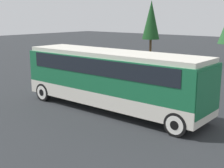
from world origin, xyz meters
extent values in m
plane|color=#26282B|center=(0.00, 0.00, 0.00)|extent=(120.00, 120.00, 0.00)
cube|color=silver|center=(0.00, 0.00, 0.79)|extent=(10.34, 2.53, 0.73)
cube|color=#19663D|center=(0.00, 0.00, 2.01)|extent=(10.34, 2.53, 1.70)
cube|color=black|center=(0.00, 0.00, 2.43)|extent=(9.10, 2.57, 0.76)
cube|color=beige|center=(0.00, 0.00, 2.97)|extent=(10.13, 2.32, 0.22)
cube|color=#19663D|center=(5.02, 0.00, 1.77)|extent=(0.36, 2.43, 1.94)
cylinder|color=black|center=(4.36, -1.15, 0.51)|extent=(1.01, 0.28, 1.01)
cylinder|color=silver|center=(4.36, -1.15, 0.51)|extent=(0.79, 0.30, 0.79)
cylinder|color=black|center=(4.36, -1.15, 0.51)|extent=(0.39, 0.32, 0.39)
cylinder|color=black|center=(4.36, 1.15, 0.51)|extent=(1.01, 0.28, 1.01)
cylinder|color=silver|center=(4.36, 1.15, 0.51)|extent=(0.79, 0.30, 0.79)
cylinder|color=black|center=(4.36, 1.15, 0.51)|extent=(0.39, 0.32, 0.39)
cylinder|color=black|center=(-4.21, -1.15, 0.51)|extent=(1.01, 0.28, 1.01)
cylinder|color=silver|center=(-4.21, -1.15, 0.51)|extent=(0.79, 0.30, 0.79)
cylinder|color=black|center=(-4.21, -1.15, 0.51)|extent=(0.39, 0.32, 0.39)
cylinder|color=black|center=(-4.21, 1.15, 0.51)|extent=(1.01, 0.28, 1.01)
cylinder|color=silver|center=(-4.21, 1.15, 0.51)|extent=(0.79, 0.30, 0.79)
cylinder|color=black|center=(-4.21, 1.15, 0.51)|extent=(0.39, 0.32, 0.39)
cube|color=navy|center=(-4.74, 9.07, 0.57)|extent=(4.27, 1.88, 0.62)
cube|color=black|center=(-4.91, 9.07, 1.18)|extent=(2.22, 1.69, 0.59)
cylinder|color=black|center=(-3.10, 8.22, 0.35)|extent=(0.71, 0.22, 0.71)
cylinder|color=black|center=(-3.10, 8.22, 0.35)|extent=(0.27, 0.26, 0.27)
cylinder|color=black|center=(-3.10, 9.92, 0.35)|extent=(0.71, 0.22, 0.71)
cylinder|color=black|center=(-3.10, 9.92, 0.35)|extent=(0.27, 0.26, 0.27)
cylinder|color=black|center=(-6.38, 8.22, 0.35)|extent=(0.71, 0.22, 0.71)
cylinder|color=black|center=(-6.38, 8.22, 0.35)|extent=(0.27, 0.26, 0.27)
cylinder|color=black|center=(-6.38, 9.92, 0.35)|extent=(0.71, 0.22, 0.71)
cylinder|color=black|center=(-6.38, 9.92, 0.35)|extent=(0.27, 0.26, 0.27)
cube|color=silver|center=(0.36, 5.47, 0.56)|extent=(4.58, 1.85, 0.66)
cube|color=black|center=(0.17, 5.47, 1.14)|extent=(2.38, 1.66, 0.51)
cylinder|color=black|center=(2.21, 4.64, 0.31)|extent=(0.63, 0.22, 0.63)
cylinder|color=black|center=(2.21, 4.64, 0.31)|extent=(0.24, 0.26, 0.24)
cylinder|color=black|center=(2.21, 6.30, 0.31)|extent=(0.63, 0.22, 0.63)
cylinder|color=black|center=(2.21, 6.30, 0.31)|extent=(0.24, 0.26, 0.24)
cylinder|color=black|center=(-1.49, 4.64, 0.31)|extent=(0.63, 0.22, 0.63)
cylinder|color=black|center=(-1.49, 4.64, 0.31)|extent=(0.24, 0.26, 0.24)
cylinder|color=black|center=(-1.49, 6.30, 0.31)|extent=(0.63, 0.22, 0.63)
cylinder|color=black|center=(-1.49, 6.30, 0.31)|extent=(0.24, 0.26, 0.24)
cylinder|color=brown|center=(-10.96, 20.60, 1.00)|extent=(0.28, 0.28, 2.00)
cone|color=#19471E|center=(-10.96, 20.60, 4.31)|extent=(2.12, 2.12, 4.63)
camera|label=1|loc=(10.05, -12.08, 4.85)|focal=50.00mm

